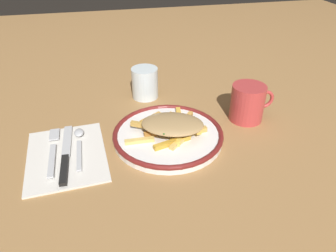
{
  "coord_description": "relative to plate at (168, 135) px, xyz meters",
  "views": [
    {
      "loc": [
        -0.13,
        -0.6,
        0.44
      ],
      "look_at": [
        0.0,
        0.0,
        0.04
      ],
      "focal_mm": 33.91,
      "sensor_mm": 36.0,
      "label": 1
    }
  ],
  "objects": [
    {
      "name": "knife",
      "position": [
        -0.23,
        -0.03,
        -0.0
      ],
      "size": [
        0.02,
        0.21,
        0.01
      ],
      "color": "black",
      "rests_on": "napkin"
    },
    {
      "name": "coffee_mug",
      "position": [
        0.22,
        0.05,
        0.04
      ],
      "size": [
        0.11,
        0.08,
        0.09
      ],
      "color": "#B83A39",
      "rests_on": "ground_plane"
    },
    {
      "name": "plate",
      "position": [
        0.0,
        0.0,
        0.0
      ],
      "size": [
        0.26,
        0.26,
        0.02
      ],
      "color": "white",
      "rests_on": "ground_plane"
    },
    {
      "name": "napkin",
      "position": [
        -0.23,
        -0.02,
        -0.01
      ],
      "size": [
        0.18,
        0.23,
        0.01
      ],
      "primitive_type": "cube",
      "rotation": [
        0.0,
        0.0,
        0.07
      ],
      "color": "silver",
      "rests_on": "ground_plane"
    },
    {
      "name": "spoon",
      "position": [
        -0.2,
        0.02,
        0.0
      ],
      "size": [
        0.02,
        0.15,
        0.01
      ],
      "color": "silver",
      "rests_on": "napkin"
    },
    {
      "name": "fries_heap",
      "position": [
        0.01,
        -0.0,
        0.03
      ],
      "size": [
        0.2,
        0.18,
        0.04
      ],
      "color": "#CF8E43",
      "rests_on": "plate"
    },
    {
      "name": "water_glass",
      "position": [
        -0.02,
        0.22,
        0.03
      ],
      "size": [
        0.07,
        0.07,
        0.09
      ],
      "primitive_type": "cylinder",
      "color": "silver",
      "rests_on": "ground_plane"
    },
    {
      "name": "ground_plane",
      "position": [
        0.0,
        0.0,
        -0.01
      ],
      "size": [
        2.6,
        2.6,
        0.0
      ],
      "primitive_type": "plane",
      "color": "#9C7142"
    },
    {
      "name": "fork",
      "position": [
        -0.26,
        -0.0,
        -0.0
      ],
      "size": [
        0.02,
        0.18,
        0.01
      ],
      "color": "silver",
      "rests_on": "napkin"
    }
  ]
}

